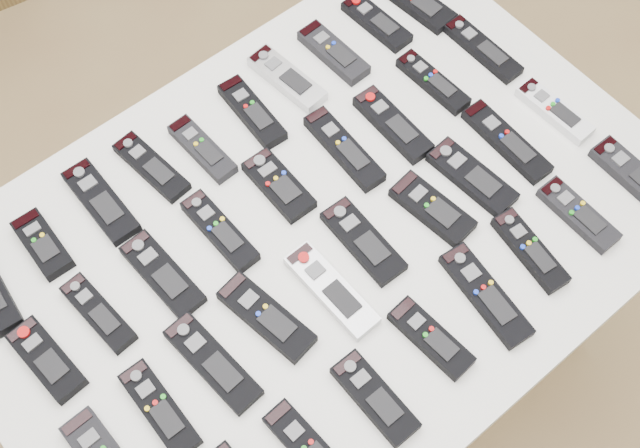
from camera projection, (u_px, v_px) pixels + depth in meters
ground at (304, 312)px, 2.19m from camera, size 4.00×4.00×0.00m
table at (320, 244)px, 1.48m from camera, size 1.25×0.88×0.78m
remote_1 at (43, 244)px, 1.40m from camera, size 0.06×0.13×0.02m
remote_2 at (101, 201)px, 1.44m from camera, size 0.06×0.18×0.02m
remote_3 at (151, 167)px, 1.48m from camera, size 0.07×0.17×0.02m
remote_4 at (202, 149)px, 1.49m from camera, size 0.05×0.16×0.02m
remote_5 at (252, 112)px, 1.53m from camera, size 0.06×0.17×0.02m
remote_6 at (287, 79)px, 1.57m from camera, size 0.07×0.18×0.02m
remote_7 at (333, 53)px, 1.60m from camera, size 0.06×0.16×0.02m
remote_8 at (377, 22)px, 1.64m from camera, size 0.06×0.16×0.02m
remote_9 at (417, 3)px, 1.66m from camera, size 0.07×0.17×0.02m
remote_10 at (47, 360)px, 1.30m from camera, size 0.07×0.16×0.02m
remote_11 at (98, 313)px, 1.34m from camera, size 0.06×0.16×0.02m
remote_12 at (163, 274)px, 1.38m from camera, size 0.07×0.18×0.02m
remote_13 at (220, 231)px, 1.41m from camera, size 0.05×0.17×0.02m
remote_14 at (279, 185)px, 1.46m from camera, size 0.06×0.15×0.02m
remote_15 at (344, 149)px, 1.49m from camera, size 0.06×0.19×0.02m
remote_16 at (393, 124)px, 1.52m from camera, size 0.06×0.18×0.02m
remote_17 at (433, 82)px, 1.57m from camera, size 0.05×0.17×0.02m
remote_18 at (483, 49)px, 1.61m from camera, size 0.05×0.18×0.02m
remote_20 at (160, 409)px, 1.27m from camera, size 0.05×0.17×0.02m
remote_21 at (213, 362)px, 1.30m from camera, size 0.07×0.19×0.02m
remote_22 at (266, 317)px, 1.34m from camera, size 0.08×0.19×0.02m
remote_23 at (331, 290)px, 1.36m from camera, size 0.06×0.19×0.02m
remote_24 at (363, 241)px, 1.41m from camera, size 0.07×0.18×0.02m
remote_25 at (432, 209)px, 1.43m from camera, size 0.08×0.16×0.02m
remote_26 at (472, 177)px, 1.47m from camera, size 0.07×0.18×0.02m
remote_27 at (506, 141)px, 1.50m from camera, size 0.05×0.20×0.02m
remote_28 at (554, 111)px, 1.54m from camera, size 0.05×0.16×0.02m
remote_32 at (375, 398)px, 1.27m from camera, size 0.05×0.16×0.02m
remote_33 at (431, 338)px, 1.32m from camera, size 0.06×0.16×0.02m
remote_34 at (486, 295)px, 1.36m from camera, size 0.08×0.20×0.02m
remote_35 at (530, 250)px, 1.39m from camera, size 0.07×0.17×0.02m
remote_36 at (578, 215)px, 1.43m from camera, size 0.05×0.16×0.02m
remote_37 at (634, 176)px, 1.47m from camera, size 0.06×0.18×0.02m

